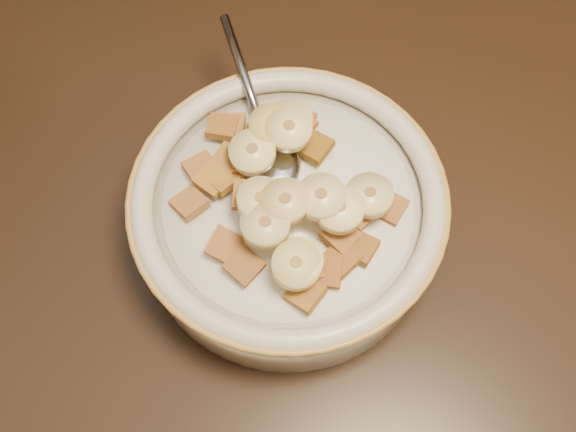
% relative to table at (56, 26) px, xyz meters
% --- Properties ---
extents(floor, '(4.00, 4.50, 0.10)m').
position_rel_table_xyz_m(floor, '(0.00, 0.00, -0.78)').
color(floor, '#422816').
rests_on(floor, ground).
extents(table, '(1.43, 0.95, 0.04)m').
position_rel_table_xyz_m(table, '(0.00, 0.00, 0.00)').
color(table, black).
rests_on(table, floor).
extents(cereal_bowl, '(0.21, 0.21, 0.05)m').
position_rel_table_xyz_m(cereal_bowl, '(0.28, -0.11, 0.04)').
color(cereal_bowl, '#B0A68B').
rests_on(cereal_bowl, table).
extents(milk, '(0.17, 0.17, 0.00)m').
position_rel_table_xyz_m(milk, '(0.28, -0.11, 0.07)').
color(milk, white).
rests_on(milk, cereal_bowl).
extents(spoon, '(0.06, 0.06, 0.01)m').
position_rel_table_xyz_m(spoon, '(0.25, -0.09, 0.07)').
color(spoon, gray).
rests_on(spoon, cereal_bowl).
extents(cereal_square_0, '(0.03, 0.03, 0.01)m').
position_rel_table_xyz_m(cereal_square_0, '(0.23, -0.12, 0.08)').
color(cereal_square_0, brown).
rests_on(cereal_square_0, milk).
extents(cereal_square_1, '(0.03, 0.03, 0.01)m').
position_rel_table_xyz_m(cereal_square_1, '(0.21, -0.11, 0.08)').
color(cereal_square_1, '#945A2E').
rests_on(cereal_square_1, milk).
extents(cereal_square_2, '(0.02, 0.02, 0.01)m').
position_rel_table_xyz_m(cereal_square_2, '(0.25, -0.16, 0.08)').
color(cereal_square_2, brown).
rests_on(cereal_square_2, milk).
extents(cereal_square_3, '(0.02, 0.02, 0.01)m').
position_rel_table_xyz_m(cereal_square_3, '(0.25, -0.06, 0.08)').
color(cereal_square_3, brown).
rests_on(cereal_square_3, milk).
extents(cereal_square_4, '(0.02, 0.03, 0.01)m').
position_rel_table_xyz_m(cereal_square_4, '(0.21, -0.08, 0.08)').
color(cereal_square_4, brown).
rests_on(cereal_square_4, milk).
extents(cereal_square_5, '(0.02, 0.02, 0.01)m').
position_rel_table_xyz_m(cereal_square_5, '(0.33, -0.12, 0.08)').
color(cereal_square_5, brown).
rests_on(cereal_square_5, milk).
extents(cereal_square_6, '(0.03, 0.03, 0.01)m').
position_rel_table_xyz_m(cereal_square_6, '(0.24, -0.10, 0.09)').
color(cereal_square_6, brown).
rests_on(cereal_square_6, milk).
extents(cereal_square_7, '(0.03, 0.03, 0.01)m').
position_rel_table_xyz_m(cereal_square_7, '(0.33, -0.14, 0.08)').
color(cereal_square_7, brown).
rests_on(cereal_square_7, milk).
extents(cereal_square_8, '(0.02, 0.02, 0.01)m').
position_rel_table_xyz_m(cereal_square_8, '(0.24, -0.07, 0.08)').
color(cereal_square_8, brown).
rests_on(cereal_square_8, milk).
extents(cereal_square_9, '(0.03, 0.03, 0.01)m').
position_rel_table_xyz_m(cereal_square_9, '(0.32, -0.12, 0.08)').
color(cereal_square_9, '#97632C').
rests_on(cereal_square_9, milk).
extents(cereal_square_10, '(0.03, 0.03, 0.01)m').
position_rel_table_xyz_m(cereal_square_10, '(0.31, -0.15, 0.08)').
color(cereal_square_10, brown).
rests_on(cereal_square_10, milk).
extents(cereal_square_11, '(0.02, 0.02, 0.01)m').
position_rel_table_xyz_m(cereal_square_11, '(0.26, -0.05, 0.07)').
color(cereal_square_11, brown).
rests_on(cereal_square_11, milk).
extents(cereal_square_12, '(0.02, 0.02, 0.01)m').
position_rel_table_xyz_m(cereal_square_12, '(0.23, -0.12, 0.08)').
color(cereal_square_12, brown).
rests_on(cereal_square_12, milk).
extents(cereal_square_13, '(0.03, 0.03, 0.01)m').
position_rel_table_xyz_m(cereal_square_13, '(0.27, -0.17, 0.08)').
color(cereal_square_13, brown).
rests_on(cereal_square_13, milk).
extents(cereal_square_14, '(0.03, 0.03, 0.01)m').
position_rel_table_xyz_m(cereal_square_14, '(0.32, -0.15, 0.08)').
color(cereal_square_14, '#9A622F').
rests_on(cereal_square_14, milk).
extents(cereal_square_15, '(0.02, 0.02, 0.01)m').
position_rel_table_xyz_m(cereal_square_15, '(0.23, -0.10, 0.08)').
color(cereal_square_15, '#905B23').
rests_on(cereal_square_15, milk).
extents(cereal_square_16, '(0.03, 0.03, 0.01)m').
position_rel_table_xyz_m(cereal_square_16, '(0.22, -0.07, 0.07)').
color(cereal_square_16, '#965A26').
rests_on(cereal_square_16, milk).
extents(cereal_square_17, '(0.03, 0.03, 0.01)m').
position_rel_table_xyz_m(cereal_square_17, '(0.22, -0.14, 0.07)').
color(cereal_square_17, '#9B5E33').
rests_on(cereal_square_17, milk).
extents(cereal_square_18, '(0.02, 0.02, 0.01)m').
position_rel_table_xyz_m(cereal_square_18, '(0.31, -0.17, 0.08)').
color(cereal_square_18, brown).
rests_on(cereal_square_18, milk).
extents(cereal_square_19, '(0.02, 0.02, 0.01)m').
position_rel_table_xyz_m(cereal_square_19, '(0.34, -0.09, 0.07)').
color(cereal_square_19, brown).
rests_on(cereal_square_19, milk).
extents(cereal_square_20, '(0.02, 0.02, 0.01)m').
position_rel_table_xyz_m(cereal_square_20, '(0.28, -0.07, 0.08)').
color(cereal_square_20, brown).
rests_on(cereal_square_20, milk).
extents(cereal_square_21, '(0.03, 0.03, 0.01)m').
position_rel_table_xyz_m(cereal_square_21, '(0.32, -0.10, 0.08)').
color(cereal_square_21, olive).
rests_on(cereal_square_21, milk).
extents(cereal_square_22, '(0.03, 0.03, 0.01)m').
position_rel_table_xyz_m(cereal_square_22, '(0.26, -0.13, 0.09)').
color(cereal_square_22, '#995B31').
rests_on(cereal_square_22, milk).
extents(cereal_square_23, '(0.03, 0.03, 0.01)m').
position_rel_table_xyz_m(cereal_square_23, '(0.26, -0.05, 0.08)').
color(cereal_square_23, '#9D571B').
rests_on(cereal_square_23, milk).
extents(banana_slice_0, '(0.04, 0.04, 0.01)m').
position_rel_table_xyz_m(banana_slice_0, '(0.27, -0.13, 0.10)').
color(banana_slice_0, '#D1BD73').
rests_on(banana_slice_0, milk).
extents(banana_slice_1, '(0.04, 0.04, 0.01)m').
position_rel_table_xyz_m(banana_slice_1, '(0.30, -0.11, 0.10)').
color(banana_slice_1, beige).
rests_on(banana_slice_1, milk).
extents(banana_slice_2, '(0.04, 0.04, 0.01)m').
position_rel_table_xyz_m(banana_slice_2, '(0.30, -0.16, 0.09)').
color(banana_slice_2, '#D2C57C').
rests_on(banana_slice_2, milk).
extents(banana_slice_3, '(0.04, 0.04, 0.01)m').
position_rel_table_xyz_m(banana_slice_3, '(0.26, -0.06, 0.09)').
color(banana_slice_3, beige).
rests_on(banana_slice_3, milk).
extents(banana_slice_4, '(0.04, 0.04, 0.01)m').
position_rel_table_xyz_m(banana_slice_4, '(0.30, -0.16, 0.09)').
color(banana_slice_4, '#FFEA9F').
rests_on(banana_slice_4, milk).
extents(banana_slice_5, '(0.04, 0.04, 0.01)m').
position_rel_table_xyz_m(banana_slice_5, '(0.25, -0.07, 0.10)').
color(banana_slice_5, '#D8BA6B').
rests_on(banana_slice_5, milk).
extents(banana_slice_6, '(0.04, 0.04, 0.01)m').
position_rel_table_xyz_m(banana_slice_6, '(0.25, -0.10, 0.09)').
color(banana_slice_6, '#E4C775').
rests_on(banana_slice_6, milk).
extents(banana_slice_7, '(0.03, 0.03, 0.01)m').
position_rel_table_xyz_m(banana_slice_7, '(0.33, -0.09, 0.09)').
color(banana_slice_7, '#CFB580').
rests_on(banana_slice_7, milk).
extents(banana_slice_8, '(0.04, 0.04, 0.01)m').
position_rel_table_xyz_m(banana_slice_8, '(0.28, -0.14, 0.10)').
color(banana_slice_8, '#CCC186').
rests_on(banana_slice_8, milk).
extents(banana_slice_9, '(0.03, 0.03, 0.01)m').
position_rel_table_xyz_m(banana_slice_9, '(0.28, -0.13, 0.10)').
color(banana_slice_9, tan).
rests_on(banana_slice_9, milk).
extents(banana_slice_10, '(0.04, 0.04, 0.01)m').
position_rel_table_xyz_m(banana_slice_10, '(0.31, -0.11, 0.10)').
color(banana_slice_10, '#E2CE7E').
rests_on(banana_slice_10, milk).
extents(banana_slice_11, '(0.04, 0.04, 0.01)m').
position_rel_table_xyz_m(banana_slice_11, '(0.26, -0.07, 0.10)').
color(banana_slice_11, '#D8BA7A').
rests_on(banana_slice_11, milk).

